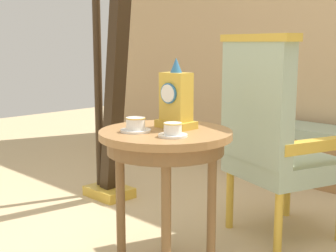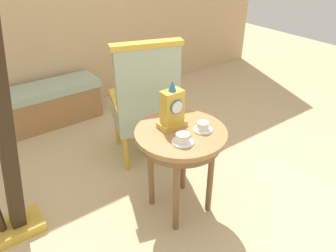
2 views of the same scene
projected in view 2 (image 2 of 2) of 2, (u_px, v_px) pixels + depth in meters
ground_plane at (185, 212)px, 2.46m from camera, size 10.00×10.00×0.00m
side_table at (181, 142)px, 2.20m from camera, size 0.63×0.63×0.69m
teacup_left at (183, 139)px, 2.02m from camera, size 0.14×0.14×0.07m
teacup_right at (203, 127)px, 2.15m from camera, size 0.13×0.13×0.06m
mantel_clock at (172, 109)px, 2.13m from camera, size 0.19×0.11×0.34m
armchair at (145, 102)px, 2.75m from camera, size 0.68×0.67×1.14m
window_bench at (47, 105)px, 3.50m from camera, size 1.15×0.40×0.44m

